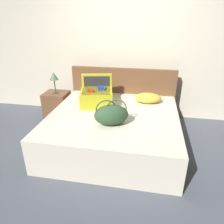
% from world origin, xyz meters
% --- Properties ---
extents(ground_plane, '(12.00, 12.00, 0.00)m').
position_xyz_m(ground_plane, '(0.00, 0.00, 0.00)').
color(ground_plane, '#4C515B').
extents(back_wall, '(8.00, 0.10, 2.60)m').
position_xyz_m(back_wall, '(0.00, 1.65, 1.30)').
color(back_wall, beige).
rests_on(back_wall, ground).
extents(bed, '(1.91, 1.88, 0.52)m').
position_xyz_m(bed, '(0.00, 0.40, 0.26)').
color(bed, beige).
rests_on(bed, ground).
extents(headboard, '(1.95, 0.08, 0.99)m').
position_xyz_m(headboard, '(0.00, 1.38, 0.50)').
color(headboard, brown).
rests_on(headboard, ground).
extents(hard_case_large, '(0.60, 0.60, 0.46)m').
position_xyz_m(hard_case_large, '(-0.35, 0.74, 0.67)').
color(hard_case_large, gold).
rests_on(hard_case_large, bed).
extents(duffel_bag, '(0.53, 0.42, 0.36)m').
position_xyz_m(duffel_bag, '(0.02, 0.08, 0.66)').
color(duffel_bag, '#2D4C2D').
rests_on(duffel_bag, bed).
extents(pillow_near_headboard, '(0.46, 0.28, 0.17)m').
position_xyz_m(pillow_near_headboard, '(0.48, 0.95, 0.60)').
color(pillow_near_headboard, gold).
rests_on(pillow_near_headboard, bed).
extents(nightstand, '(0.44, 0.40, 0.54)m').
position_xyz_m(nightstand, '(-1.24, 1.09, 0.27)').
color(nightstand, brown).
rests_on(nightstand, ground).
extents(table_lamp, '(0.16, 0.16, 0.39)m').
position_xyz_m(table_lamp, '(-1.24, 1.09, 0.84)').
color(table_lamp, '#3F3833').
rests_on(table_lamp, nightstand).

